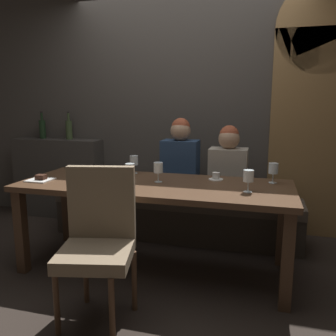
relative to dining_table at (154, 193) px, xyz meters
name	(u,v)px	position (x,y,z in m)	size (l,w,h in m)	color
ground	(155,267)	(0.00, 0.00, -0.65)	(9.00, 9.00, 0.00)	black
back_wall_tiled	(187,92)	(0.00, 1.22, 0.85)	(6.00, 0.12, 3.00)	#423D38
arched_door	(318,104)	(1.35, 1.15, 0.71)	(0.90, 0.05, 2.55)	olive
back_counter	(59,178)	(-1.55, 1.04, -0.18)	(1.10, 0.28, 0.95)	#38342F
dining_table	(154,193)	(0.00, 0.00, 0.00)	(2.20, 0.84, 0.74)	#412B1C
banquette_bench	(175,216)	(0.00, 0.70, -0.42)	(2.50, 0.44, 0.45)	#312A23
chair_near_side	(99,234)	(-0.15, -0.72, -0.09)	(0.52, 0.52, 0.98)	#4C3321
diner_redhead	(180,160)	(0.05, 0.71, 0.17)	(0.36, 0.24, 0.78)	navy
diner_bearded	(228,165)	(0.53, 0.69, 0.14)	(0.36, 0.24, 0.72)	#9E9384
wine_bottle_dark_red	(42,129)	(-1.76, 1.06, 0.42)	(0.08, 0.08, 0.33)	black
wine_bottle_pale_label	(69,129)	(-1.40, 1.07, 0.42)	(0.08, 0.08, 0.33)	#384728
wine_glass_center_front	(130,169)	(-0.18, -0.07, 0.20)	(0.08, 0.08, 0.16)	silver
wine_glass_far_left	(273,169)	(0.93, 0.26, 0.20)	(0.08, 0.08, 0.16)	silver
wine_glass_near_left	(134,161)	(-0.30, 0.33, 0.20)	(0.08, 0.08, 0.16)	silver
wine_glass_near_right	(158,169)	(0.02, 0.04, 0.20)	(0.08, 0.08, 0.16)	silver
wine_glass_end_right	(248,177)	(0.75, -0.10, 0.20)	(0.08, 0.08, 0.16)	silver
espresso_cup	(216,177)	(0.47, 0.25, 0.11)	(0.12, 0.12, 0.06)	white
dessert_plate	(40,179)	(-0.95, -0.16, 0.10)	(0.19, 0.19, 0.05)	white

